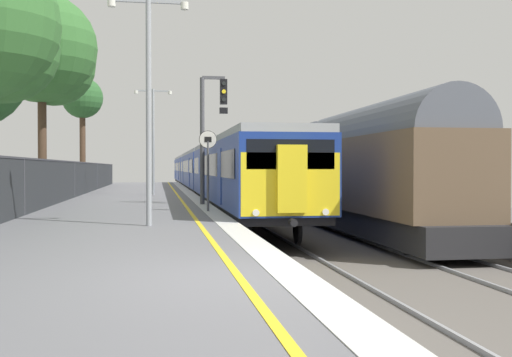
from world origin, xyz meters
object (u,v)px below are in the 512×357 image
commuter_train_at_platform (204,170)px  platform_lamp_mid (149,91)px  signal_gantry (209,124)px  freight_train_adjacent_track (325,167)px  speed_limit_sign (208,160)px  platform_lamp_far (153,133)px  background_tree_centre (45,54)px  background_tree_right (82,101)px

commuter_train_at_platform → platform_lamp_mid: size_ratio=10.87×
signal_gantry → platform_lamp_mid: 9.14m
freight_train_adjacent_track → signal_gantry: bearing=-154.0°
freight_train_adjacent_track → speed_limit_sign: size_ratio=9.87×
commuter_train_at_platform → freight_train_adjacent_track: (4.00, -19.70, 0.23)m
commuter_train_at_platform → signal_gantry: size_ratio=12.22×
commuter_train_at_platform → platform_lamp_mid: 31.52m
commuter_train_at_platform → platform_lamp_far: (-3.72, -13.12, 2.09)m
background_tree_centre → freight_train_adjacent_track: bearing=0.7°
speed_limit_sign → platform_lamp_mid: platform_lamp_mid is taller
platform_lamp_far → background_tree_centre: bearing=-123.3°
freight_train_adjacent_track → background_tree_right: (-12.75, 17.92, 4.70)m
signal_gantry → commuter_train_at_platform: bearing=86.2°
freight_train_adjacent_track → platform_lamp_mid: 14.01m
freight_train_adjacent_track → speed_limit_sign: bearing=-131.2°
speed_limit_sign → signal_gantry: bearing=84.8°
speed_limit_sign → background_tree_right: bearing=105.7°
platform_lamp_mid → background_tree_right: size_ratio=0.73×
freight_train_adjacent_track → background_tree_centre: size_ratio=3.05×
freight_train_adjacent_track → background_tree_right: background_tree_right is taller
speed_limit_sign → commuter_train_at_platform: bearing=86.0°
platform_lamp_mid → freight_train_adjacent_track: bearing=56.2°
platform_lamp_mid → speed_limit_sign: bearing=68.8°
platform_lamp_far → background_tree_right: (-5.03, 11.34, 2.84)m
speed_limit_sign → background_tree_right: (-6.90, 24.60, 4.48)m
platform_lamp_far → freight_train_adjacent_track: bearing=-40.4°
platform_lamp_mid → background_tree_right: 30.01m
background_tree_centre → background_tree_right: background_tree_centre is taller
background_tree_right → platform_lamp_mid: bearing=-80.3°
signal_gantry → platform_lamp_far: 9.52m
background_tree_centre → signal_gantry: bearing=-20.7°
freight_train_adjacent_track → background_tree_centre: (-12.15, -0.15, 4.75)m
commuter_train_at_platform → freight_train_adjacent_track: bearing=-78.5°
speed_limit_sign → platform_lamp_far: 13.50m
commuter_train_at_platform → background_tree_right: background_tree_right is taller
signal_gantry → speed_limit_sign: (-0.37, -4.01, -1.46)m
background_tree_centre → speed_limit_sign: bearing=-46.1°
platform_lamp_mid → platform_lamp_far: 18.11m
platform_lamp_mid → signal_gantry: bearing=75.8°
signal_gantry → platform_lamp_far: bearing=103.6°
platform_lamp_mid → commuter_train_at_platform: bearing=83.2°
platform_lamp_far → background_tree_right: 12.72m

